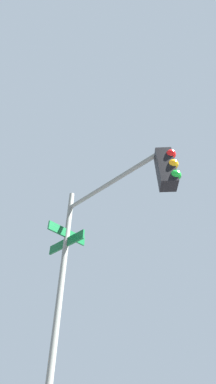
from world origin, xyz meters
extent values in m
cylinder|color=slate|center=(-6.54, -7.27, 2.54)|extent=(0.12, 0.12, 5.07)
cylinder|color=slate|center=(-5.72, -6.29, 4.67)|extent=(1.71, 2.02, 0.09)
cube|color=black|center=(-4.90, -5.31, 4.22)|extent=(0.28, 0.28, 0.80)
sphere|color=red|center=(-4.80, -5.19, 4.47)|extent=(0.18, 0.18, 0.18)
sphere|color=orange|center=(-4.80, -5.19, 4.22)|extent=(0.18, 0.18, 0.18)
sphere|color=green|center=(-4.80, -5.19, 3.97)|extent=(0.18, 0.18, 0.18)
cube|color=#0F5128|center=(-6.54, -7.27, 3.74)|extent=(0.74, 0.87, 0.20)
cube|color=#0F5128|center=(-6.54, -7.27, 3.96)|extent=(0.79, 0.67, 0.20)
camera|label=1|loc=(-1.85, -6.14, 1.22)|focal=23.13mm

